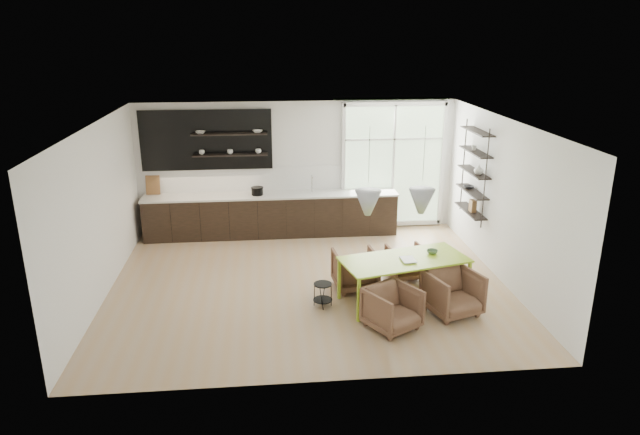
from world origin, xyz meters
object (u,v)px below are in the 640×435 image
Objects in this scene: dining_table at (404,262)px; armchair_back_left at (355,270)px; armchair_back_right at (406,262)px; armchair_front_left at (392,308)px; wire_stool at (323,292)px; armchair_front_right at (453,293)px.

dining_table is 1.00m from armchair_back_left.
armchair_front_left is (-0.66, -1.84, 0.03)m from armchair_back_right.
armchair_back_left is 1.14× the size of armchair_back_right.
armchair_back_right is at bearing 31.69° from wire_stool.
armchair_front_right is (1.06, 0.38, 0.03)m from armchair_front_left.
armchair_front_left is at bearing -126.89° from dining_table.
dining_table is 3.42× the size of armchair_back_right.
dining_table is at bearing 65.70° from armchair_back_right.
armchair_front_right reaches higher than wire_stool.
armchair_back_right is 1.62× the size of wire_stool.
armchair_back_right is at bearing -166.01° from armchair_back_left.
dining_table is 0.92m from armchair_front_right.
armchair_back_left is at bearing 11.78° from armchair_back_right.
armchair_front_left reaches higher than armchair_back_right.
dining_table reaches higher than wire_stool.
armchair_front_right is 1.95× the size of wire_stool.
armchair_back_left is 1.78m from armchair_front_right.
armchair_back_left is 1.03× the size of armchair_front_left.
dining_table is 3.00× the size of armchair_back_left.
wire_stool is (-1.64, -1.01, -0.04)m from armchair_back_right.
dining_table is at bearing 36.20° from armchair_front_left.
armchair_back_right is (0.28, 0.94, -0.41)m from dining_table.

